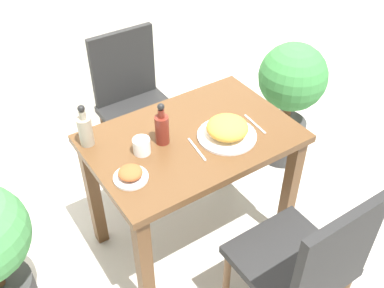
# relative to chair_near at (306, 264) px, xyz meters

# --- Properties ---
(ground_plane) EXTENTS (16.00, 16.00, 0.00)m
(ground_plane) POSITION_rel_chair_near_xyz_m (-0.08, 0.70, -0.51)
(ground_plane) COLOR #B7B2A8
(dining_table) EXTENTS (0.95, 0.64, 0.72)m
(dining_table) POSITION_rel_chair_near_xyz_m (-0.08, 0.70, 0.09)
(dining_table) COLOR brown
(dining_table) RESTS_ON ground_plane
(chair_near) EXTENTS (0.42, 0.42, 0.89)m
(chair_near) POSITION_rel_chair_near_xyz_m (0.00, 0.00, 0.00)
(chair_near) COLOR black
(chair_near) RESTS_ON ground_plane
(chair_far) EXTENTS (0.42, 0.42, 0.89)m
(chair_far) POSITION_rel_chair_near_xyz_m (-0.02, 1.41, 0.00)
(chair_far) COLOR black
(chair_far) RESTS_ON ground_plane
(food_plate) EXTENTS (0.27, 0.27, 0.09)m
(food_plate) POSITION_rel_chair_near_xyz_m (0.05, 0.61, 0.26)
(food_plate) COLOR white
(food_plate) RESTS_ON dining_table
(side_plate) EXTENTS (0.14, 0.14, 0.06)m
(side_plate) POSITION_rel_chair_near_xyz_m (-0.44, 0.61, 0.24)
(side_plate) COLOR white
(side_plate) RESTS_ON dining_table
(drink_cup) EXTENTS (0.08, 0.08, 0.07)m
(drink_cup) POSITION_rel_chair_near_xyz_m (-0.32, 0.72, 0.25)
(drink_cup) COLOR white
(drink_cup) RESTS_ON dining_table
(sauce_bottle) EXTENTS (0.06, 0.06, 0.21)m
(sauce_bottle) POSITION_rel_chair_near_xyz_m (-0.50, 0.91, 0.30)
(sauce_bottle) COLOR gray
(sauce_bottle) RESTS_ON dining_table
(condiment_bottle) EXTENTS (0.06, 0.06, 0.21)m
(condiment_bottle) POSITION_rel_chair_near_xyz_m (-0.21, 0.74, 0.30)
(condiment_bottle) COLOR maroon
(condiment_bottle) RESTS_ON dining_table
(fork_utensil) EXTENTS (0.03, 0.17, 0.00)m
(fork_utensil) POSITION_rel_chair_near_xyz_m (-0.11, 0.61, 0.22)
(fork_utensil) COLOR silver
(fork_utensil) RESTS_ON dining_table
(spoon_utensil) EXTENTS (0.02, 0.16, 0.00)m
(spoon_utensil) POSITION_rel_chair_near_xyz_m (0.22, 0.61, 0.22)
(spoon_utensil) COLOR silver
(spoon_utensil) RESTS_ON dining_table
(potted_plant_right) EXTENTS (0.41, 0.41, 0.82)m
(potted_plant_right) POSITION_rel_chair_near_xyz_m (0.80, 0.94, 0.00)
(potted_plant_right) COLOR #333333
(potted_plant_right) RESTS_ON ground_plane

